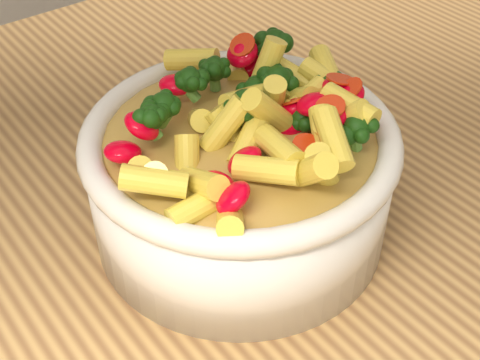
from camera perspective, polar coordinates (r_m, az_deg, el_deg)
table at (r=0.62m, az=-7.75°, el=-10.70°), size 1.20×0.80×0.90m
serving_bowl at (r=0.51m, az=0.00°, el=0.11°), size 0.23×0.23×0.10m
pasta_salad at (r=0.47m, az=0.00°, el=5.94°), size 0.18×0.18×0.04m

